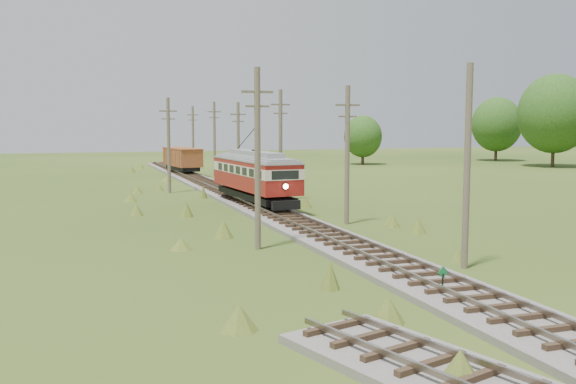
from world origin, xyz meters
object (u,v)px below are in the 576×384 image
object	(u,v)px
switch_marker	(443,278)
streetcar	(255,173)
gravel_pile	(232,175)
gondola	(182,158)

from	to	relation	value
switch_marker	streetcar	distance (m)	26.01
gravel_pile	gondola	bearing A→B (deg)	113.11
switch_marker	gravel_pile	xyz separation A→B (m)	(4.13, 49.21, -0.07)
switch_marker	gravel_pile	size ratio (longest dim) A/B	0.31
switch_marker	gravel_pile	bearing A→B (deg)	85.21
gondola	gravel_pile	bearing A→B (deg)	-73.92
streetcar	gravel_pile	xyz separation A→B (m)	(3.93, 23.28, -2.04)
gondola	gravel_pile	world-z (taller)	gondola
streetcar	gondola	size ratio (longest dim) A/B	1.43
switch_marker	gondola	bearing A→B (deg)	89.80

